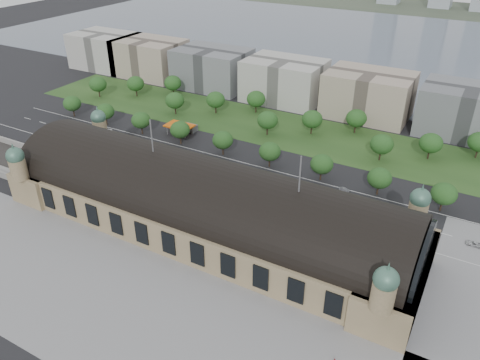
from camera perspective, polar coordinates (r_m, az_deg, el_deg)
The scene contains 52 objects.
ground at distance 168.89m, azimuth -4.41°, elevation -5.80°, with size 900.00×900.00×0.00m, color black.
station at distance 163.12m, azimuth -4.55°, elevation -2.87°, with size 150.00×48.40×44.30m.
plaza_south at distance 138.08m, azimuth -11.19°, elevation -16.26°, with size 190.00×48.00×0.12m, color gray.
road_slab at distance 205.11m, azimuth -3.29°, elevation 1.22°, with size 260.00×26.00×0.10m, color black.
grass_belt at distance 246.45m, azimuth 4.57°, elevation 6.31°, with size 300.00×45.00×0.10m, color #26481C.
petrol_station at distance 241.42m, azimuth -6.70°, elevation 6.44°, with size 14.00×13.00×5.05m.
lake at distance 429.65m, azimuth 18.69°, elevation 15.20°, with size 700.00×320.00×0.08m, color slate.
far_shore at distance 623.66m, azimuth 22.99°, elevation 18.67°, with size 700.00×120.00×0.14m, color #44513D.
office_0 at distance 359.84m, azimuth -16.05°, elevation 14.93°, with size 45.00×32.00×24.00m, color #B5B3AC.
office_1 at distance 333.52m, azimuth -10.93°, elevation 14.40°, with size 45.00×32.00×24.00m, color tan.
office_2 at distance 304.83m, azimuth -3.41°, elevation 13.42°, with size 45.00×32.00×24.00m, color gray.
office_3 at distance 282.15m, azimuth 5.40°, elevation 11.98°, with size 45.00×32.00×24.00m, color #B5B3AC.
office_4 at distance 267.01m, azimuth 15.35°, elevation 9.99°, with size 45.00×32.00×24.00m, color tan.
office_5 at distance 260.74m, azimuth 25.97°, elevation 7.52°, with size 45.00×32.00×24.00m, color gray.
tree_row_0 at distance 273.94m, azimuth -19.79°, elevation 8.76°, with size 9.60×9.60×11.52m.
tree_row_1 at distance 257.11m, azimuth -16.13°, elevation 8.02°, with size 9.60×9.60×11.52m.
tree_row_2 at distance 241.51m, azimuth -11.99°, elevation 7.14°, with size 9.60×9.60×11.52m.
tree_row_3 at distance 227.37m, azimuth -7.33°, elevation 6.10°, with size 9.60×9.60×11.52m.
tree_row_4 at distance 214.98m, azimuth -2.12°, elevation 4.88°, with size 9.60×9.60×11.52m.
tree_row_5 at distance 204.68m, azimuth 3.65°, elevation 3.49°, with size 9.60×9.60×11.52m.
tree_row_6 at distance 196.77m, azimuth 9.94°, elevation 1.92°, with size 9.60×9.60×11.52m.
tree_row_7 at distance 191.56m, azimuth 16.65°, elevation 0.22°, with size 9.60×9.60×11.52m.
tree_row_8 at distance 189.28m, azimuth 23.62°, elevation -1.56°, with size 9.60×9.60×11.52m.
tree_belt_0 at distance 299.74m, azimuth -16.94°, elevation 11.11°, with size 10.40×10.40×12.48m.
tree_belt_1 at distance 295.20m, azimuth -12.62°, elevation 11.40°, with size 10.40×10.40×12.48m.
tree_belt_2 at distance 292.32m, azimuth -8.19°, elevation 11.63°, with size 10.40×10.40×12.48m.
tree_belt_3 at distance 263.38m, azimuth -7.96°, elevation 9.59°, with size 10.40×10.40×12.48m.
tree_belt_4 at distance 262.36m, azimuth -3.00°, elevation 9.75°, with size 10.40×10.40×12.48m.
tree_belt_5 at distance 263.26m, azimuth 1.97°, elevation 9.85°, with size 10.40×10.40×12.48m.
tree_belt_6 at distance 235.35m, azimuth 3.37°, elevation 7.31°, with size 10.40×10.40×12.48m.
tree_belt_7 at distance 238.78m, azimuth 8.79°, elevation 7.35°, with size 10.40×10.40×12.48m.
tree_belt_8 at distance 244.25m, azimuth 14.00°, elevation 7.32°, with size 10.40×10.40×12.48m.
tree_belt_9 at distance 218.88m, azimuth 16.90°, elevation 4.20°, with size 10.40×10.40×12.48m.
tree_belt_10 at distance 227.38m, azimuth 22.26°, elevation 4.19°, with size 10.40×10.40×12.48m.
tree_belt_11 at distance 237.71m, azimuth 27.19°, elevation 4.15°, with size 10.40×10.40×12.48m.
traffic_car_0 at distance 258.22m, azimuth -21.77°, elevation 5.52°, with size 1.83×4.56×1.55m, color silver.
traffic_car_1 at distance 234.58m, azimuth -14.10°, elevation 4.36°, with size 1.35×3.86×1.27m, color #92969A.
traffic_car_2 at distance 221.48m, azimuth -11.37°, elevation 3.16°, with size 2.58×5.59×1.55m, color black.
traffic_car_3 at distance 210.35m, azimuth -5.37°, elevation 2.15°, with size 2.20×5.40×1.57m, color maroon.
traffic_car_4 at distance 184.78m, azimuth 2.70°, elevation -2.04°, with size 1.54×3.82×1.30m, color #1F1B4B.
traffic_car_5 at distance 193.76m, azimuth 12.59°, elevation -1.14°, with size 1.47×4.23×1.39m, color slate.
traffic_car_6 at distance 178.24m, azimuth 26.60°, elevation -6.96°, with size 2.38×5.15×1.43m, color silver.
parked_car_0 at distance 219.86m, azimuth -15.67°, elevation 2.36°, with size 1.46×4.20×1.38m, color black.
parked_car_1 at distance 228.61m, azimuth -18.35°, elevation 3.04°, with size 2.51×5.45×1.52m, color maroon.
parked_car_2 at distance 215.16m, azimuth -14.59°, elevation 1.89°, with size 1.94×4.76×1.38m, color #1A2B4A.
parked_car_3 at distance 216.43m, azimuth -14.09°, elevation 2.14°, with size 1.69×4.21×1.43m, color #55565D.
parked_car_4 at distance 200.74m, azimuth -7.76°, elevation 0.53°, with size 1.56×4.49×1.48m, color silver.
parked_car_5 at distance 206.31m, azimuth -10.01°, elevation 1.21°, with size 2.67×5.78×1.61m, color #9A9BA2.
parked_car_6 at distance 194.44m, azimuth -4.83°, elevation -0.36°, with size 1.78×4.38×1.27m, color black.
bus_west at distance 193.45m, azimuth -3.61°, elevation -0.05°, with size 3.18×13.58×3.78m, color #D04321.
bus_mid at distance 191.60m, azimuth 0.32°, elevation -0.32°, with size 3.12×13.31×3.71m, color silver.
bus_east at distance 180.86m, azimuth 7.58°, elevation -2.67°, with size 2.88×12.30×3.43m, color beige.
Camera 1 is at (78.12, -112.88, 98.39)m, focal length 35.00 mm.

